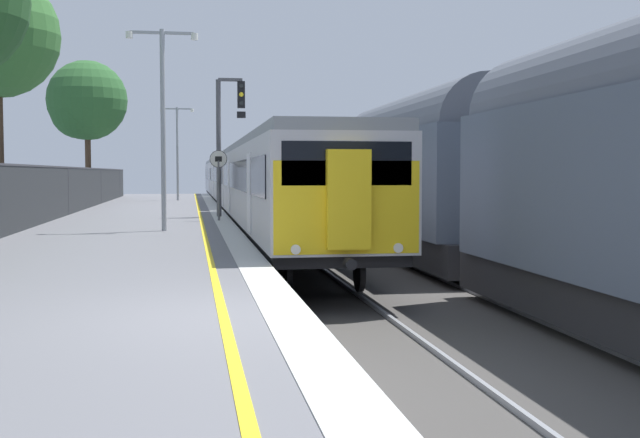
{
  "coord_description": "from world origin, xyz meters",
  "views": [
    {
      "loc": [
        -0.71,
        -9.28,
        1.65
      ],
      "look_at": [
        1.46,
        4.18,
        0.86
      ],
      "focal_mm": 45.16,
      "sensor_mm": 36.0,
      "label": 1
    }
  ],
  "objects_px": {
    "commuter_train_at_platform": "(241,180)",
    "background_tree_right": "(85,103)",
    "signal_gantry": "(226,131)",
    "platform_lamp_mid": "(163,113)",
    "freight_train_adjacent_track": "(505,171)",
    "platform_lamp_far": "(177,145)",
    "speed_limit_sign": "(219,176)"
  },
  "relations": [
    {
      "from": "speed_limit_sign",
      "to": "platform_lamp_far",
      "type": "distance_m",
      "value": 21.21
    },
    {
      "from": "speed_limit_sign",
      "to": "signal_gantry",
      "type": "bearing_deg",
      "value": 81.76
    },
    {
      "from": "signal_gantry",
      "to": "speed_limit_sign",
      "type": "xyz_separation_m",
      "value": [
        -0.37,
        -2.52,
        -1.68
      ]
    },
    {
      "from": "speed_limit_sign",
      "to": "platform_lamp_far",
      "type": "height_order",
      "value": "platform_lamp_far"
    },
    {
      "from": "speed_limit_sign",
      "to": "platform_lamp_mid",
      "type": "relative_size",
      "value": 0.43
    },
    {
      "from": "freight_train_adjacent_track",
      "to": "platform_lamp_far",
      "type": "height_order",
      "value": "platform_lamp_far"
    },
    {
      "from": "speed_limit_sign",
      "to": "freight_train_adjacent_track",
      "type": "bearing_deg",
      "value": -62.31
    },
    {
      "from": "speed_limit_sign",
      "to": "platform_lamp_mid",
      "type": "xyz_separation_m",
      "value": [
        -1.71,
        -4.68,
        1.79
      ]
    },
    {
      "from": "freight_train_adjacent_track",
      "to": "speed_limit_sign",
      "type": "height_order",
      "value": "freight_train_adjacent_track"
    },
    {
      "from": "signal_gantry",
      "to": "background_tree_right",
      "type": "distance_m",
      "value": 17.39
    },
    {
      "from": "platform_lamp_mid",
      "to": "commuter_train_at_platform",
      "type": "bearing_deg",
      "value": 80.96
    },
    {
      "from": "commuter_train_at_platform",
      "to": "background_tree_right",
      "type": "bearing_deg",
      "value": 175.87
    },
    {
      "from": "platform_lamp_far",
      "to": "freight_train_adjacent_track",
      "type": "bearing_deg",
      "value": -76.8
    },
    {
      "from": "speed_limit_sign",
      "to": "background_tree_right",
      "type": "relative_size",
      "value": 0.31
    },
    {
      "from": "freight_train_adjacent_track",
      "to": "background_tree_right",
      "type": "bearing_deg",
      "value": 113.06
    },
    {
      "from": "signal_gantry",
      "to": "speed_limit_sign",
      "type": "relative_size",
      "value": 2.14
    },
    {
      "from": "commuter_train_at_platform",
      "to": "platform_lamp_far",
      "type": "distance_m",
      "value": 5.33
    },
    {
      "from": "freight_train_adjacent_track",
      "to": "background_tree_right",
      "type": "relative_size",
      "value": 3.25
    },
    {
      "from": "commuter_train_at_platform",
      "to": "speed_limit_sign",
      "type": "relative_size",
      "value": 26.03
    },
    {
      "from": "signal_gantry",
      "to": "platform_lamp_mid",
      "type": "xyz_separation_m",
      "value": [
        -2.07,
        -7.21,
        0.11
      ]
    },
    {
      "from": "signal_gantry",
      "to": "platform_lamp_mid",
      "type": "height_order",
      "value": "platform_lamp_mid"
    },
    {
      "from": "signal_gantry",
      "to": "platform_lamp_far",
      "type": "xyz_separation_m",
      "value": [
        -2.07,
        18.54,
        0.06
      ]
    },
    {
      "from": "signal_gantry",
      "to": "speed_limit_sign",
      "type": "height_order",
      "value": "signal_gantry"
    },
    {
      "from": "signal_gantry",
      "to": "platform_lamp_mid",
      "type": "relative_size",
      "value": 0.91
    },
    {
      "from": "commuter_train_at_platform",
      "to": "speed_limit_sign",
      "type": "height_order",
      "value": "commuter_train_at_platform"
    },
    {
      "from": "freight_train_adjacent_track",
      "to": "background_tree_right",
      "type": "height_order",
      "value": "background_tree_right"
    },
    {
      "from": "signal_gantry",
      "to": "speed_limit_sign",
      "type": "distance_m",
      "value": 3.05
    },
    {
      "from": "commuter_train_at_platform",
      "to": "platform_lamp_far",
      "type": "bearing_deg",
      "value": 136.13
    },
    {
      "from": "platform_lamp_mid",
      "to": "platform_lamp_far",
      "type": "bearing_deg",
      "value": 90.0
    },
    {
      "from": "commuter_train_at_platform",
      "to": "speed_limit_sign",
      "type": "xyz_separation_m",
      "value": [
        -1.85,
        -17.65,
        0.29
      ]
    },
    {
      "from": "freight_train_adjacent_track",
      "to": "platform_lamp_mid",
      "type": "relative_size",
      "value": 4.51
    },
    {
      "from": "platform_lamp_far",
      "to": "background_tree_right",
      "type": "bearing_deg",
      "value": -150.58
    }
  ]
}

